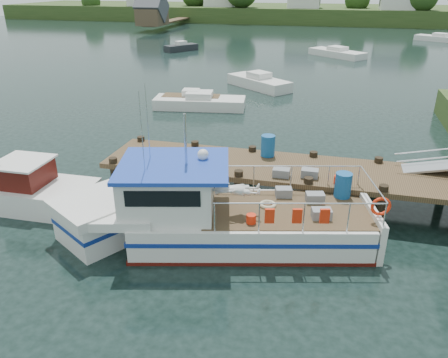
% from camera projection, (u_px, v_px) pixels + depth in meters
% --- Properties ---
extents(ground_plane, '(160.00, 160.00, 0.00)m').
position_uv_depth(ground_plane, '(257.00, 196.00, 17.45)').
color(ground_plane, black).
extents(far_shore, '(140.00, 42.55, 9.22)m').
position_uv_depth(far_shore, '(330.00, 11.00, 89.15)').
color(far_shore, '#344A1E').
rests_on(far_shore, ground).
extents(dock, '(16.60, 3.00, 4.78)m').
position_uv_depth(dock, '(445.00, 159.00, 15.06)').
color(dock, '#4A3823').
rests_on(dock, ground).
extents(lobster_boat, '(10.66, 5.20, 5.13)m').
position_uv_depth(lobster_boat, '(211.00, 215.00, 14.14)').
color(lobster_boat, silver).
rests_on(lobster_boat, ground).
extents(work_boat, '(7.23, 2.34, 3.81)m').
position_uv_depth(work_boat, '(9.00, 189.00, 16.68)').
color(work_boat, silver).
rests_on(work_boat, ground).
extents(moored_rowboat, '(4.04, 1.83, 1.13)m').
position_uv_depth(moored_rowboat, '(191.00, 100.00, 29.80)').
color(moored_rowboat, '#4A3823').
rests_on(moored_rowboat, ground).
extents(moored_far, '(6.76, 5.14, 1.11)m').
position_uv_depth(moored_far, '(440.00, 38.00, 61.23)').
color(moored_far, silver).
rests_on(moored_far, ground).
extents(moored_a, '(6.26, 2.91, 1.11)m').
position_uv_depth(moored_a, '(200.00, 102.00, 29.26)').
color(moored_a, silver).
rests_on(moored_a, ground).
extents(moored_b, '(5.69, 5.09, 1.27)m').
position_uv_depth(moored_b, '(259.00, 82.00, 34.71)').
color(moored_b, silver).
rests_on(moored_b, ground).
extents(moored_d, '(6.58, 5.86, 1.12)m').
position_uv_depth(moored_d, '(337.00, 53.00, 48.90)').
color(moored_d, silver).
rests_on(moored_d, ground).
extents(moored_e, '(3.56, 4.25, 1.16)m').
position_uv_depth(moored_e, '(181.00, 47.00, 52.91)').
color(moored_e, black).
rests_on(moored_e, ground).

